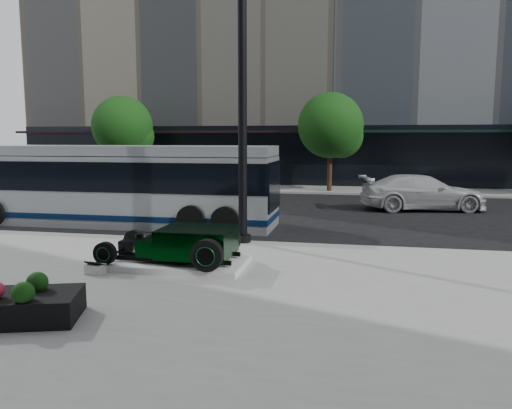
% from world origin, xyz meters
% --- Properties ---
extents(ground, '(120.00, 120.00, 0.00)m').
position_xyz_m(ground, '(0.00, 0.00, 0.00)').
color(ground, black).
rests_on(ground, ground).
extents(sidewalk_near, '(70.00, 17.00, 0.12)m').
position_xyz_m(sidewalk_near, '(0.00, -10.50, 0.06)').
color(sidewalk_near, gray).
rests_on(sidewalk_near, ground).
extents(sidewalk_far, '(70.00, 4.00, 0.12)m').
position_xyz_m(sidewalk_far, '(0.00, 14.00, 0.06)').
color(sidewalk_far, gray).
rests_on(sidewalk_far, ground).
extents(street_trees, '(29.80, 3.80, 5.70)m').
position_xyz_m(street_trees, '(1.15, 13.07, 3.77)').
color(street_trees, black).
rests_on(street_trees, sidewalk_far).
extents(display_plinth, '(3.40, 1.80, 0.15)m').
position_xyz_m(display_plinth, '(-1.70, -5.27, 0.20)').
color(display_plinth, silver).
rests_on(display_plinth, sidewalk_near).
extents(hot_rod, '(3.22, 2.00, 0.81)m').
position_xyz_m(hot_rod, '(-1.37, -5.27, 0.70)').
color(hot_rod, black).
rests_on(hot_rod, display_plinth).
extents(info_plaque, '(0.43, 0.35, 0.31)m').
position_xyz_m(info_plaque, '(-3.27, -6.32, 0.24)').
color(info_plaque, silver).
rests_on(info_plaque, sidewalk_near).
extents(lamppost, '(0.47, 0.47, 8.57)m').
position_xyz_m(lamppost, '(-0.73, -2.22, 4.08)').
color(lamppost, black).
rests_on(lamppost, sidewalk_near).
extents(flower_planter, '(2.54, 1.79, 0.75)m').
position_xyz_m(flower_planter, '(-3.19, -9.32, 0.39)').
color(flower_planter, black).
rests_on(flower_planter, sidewalk_near).
extents(transit_bus, '(12.12, 2.88, 2.92)m').
position_xyz_m(transit_bus, '(-6.27, 0.62, 1.49)').
color(transit_bus, '#AEB4B8').
rests_on(transit_bus, ground).
extents(white_sedan, '(5.74, 3.15, 1.57)m').
position_xyz_m(white_sedan, '(5.46, 6.66, 0.79)').
color(white_sedan, silver).
rests_on(white_sedan, ground).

